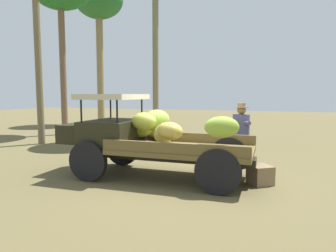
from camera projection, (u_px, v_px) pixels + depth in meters
name	position (u px, v px, depth m)	size (l,w,h in m)	color
ground_plane	(186.00, 178.00, 6.84)	(60.00, 60.00, 0.00)	brown
truck	(142.00, 136.00, 6.96)	(4.52, 1.83, 1.88)	black
farmer	(241.00, 131.00, 7.70)	(0.53, 0.46, 1.66)	#55506C
wooden_crate	(260.00, 175.00, 6.34)	(0.44, 0.42, 0.40)	#836A4C
forest_tree_6	(99.00, 3.00, 18.85)	(3.04, 3.04, 9.02)	#8B784F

